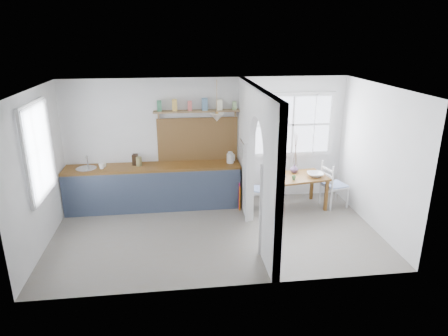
{
  "coord_description": "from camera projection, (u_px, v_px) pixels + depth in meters",
  "views": [
    {
      "loc": [
        -0.66,
        -6.41,
        3.43
      ],
      "look_at": [
        0.19,
        0.33,
        1.13
      ],
      "focal_mm": 32.0,
      "sensor_mm": 36.0,
      "label": 1
    }
  ],
  "objects": [
    {
      "name": "counter",
      "position": [
        154.0,
        186.0,
        8.17
      ],
      "size": [
        3.5,
        0.6,
        0.9
      ],
      "color": "brown",
      "rests_on": "floor"
    },
    {
      "name": "chair_right",
      "position": [
        335.0,
        184.0,
        8.19
      ],
      "size": [
        0.52,
        0.52,
        0.95
      ],
      "primitive_type": null,
      "rotation": [
        0.0,
        0.0,
        1.79
      ],
      "color": "silver",
      "rests_on": "floor"
    },
    {
      "name": "pendant_lamp",
      "position": [
        217.0,
        118.0,
        7.7
      ],
      "size": [
        0.26,
        0.26,
        0.16
      ],
      "primitive_type": "cone",
      "color": "silver",
      "rests_on": "ceiling"
    },
    {
      "name": "nook_window",
      "position": [
        293.0,
        125.0,
        8.37
      ],
      "size": [
        1.76,
        0.1,
        1.3
      ],
      "primitive_type": null,
      "color": "white",
      "rests_on": "walls"
    },
    {
      "name": "kettle",
      "position": [
        230.0,
        157.0,
        8.16
      ],
      "size": [
        0.23,
        0.2,
        0.23
      ],
      "primitive_type": null,
      "rotation": [
        0.0,
        0.0,
        0.25
      ],
      "color": "silver",
      "rests_on": "counter"
    },
    {
      "name": "mug_a",
      "position": [
        102.0,
        166.0,
        7.82
      ],
      "size": [
        0.14,
        0.14,
        0.11
      ],
      "primitive_type": "imported",
      "rotation": [
        0.0,
        0.0,
        0.2
      ],
      "color": "white",
      "rests_on": "counter"
    },
    {
      "name": "knife_block",
      "position": [
        135.0,
        160.0,
        8.04
      ],
      "size": [
        0.12,
        0.15,
        0.22
      ],
      "primitive_type": "cube",
      "rotation": [
        0.0,
        0.0,
        -0.14
      ],
      "color": "#331E10",
      "rests_on": "counter"
    },
    {
      "name": "utensil_rail",
      "position": [
        242.0,
        142.0,
        7.65
      ],
      "size": [
        0.02,
        0.5,
        0.02
      ],
      "primitive_type": "cylinder",
      "rotation": [
        1.57,
        0.0,
        0.0
      ],
      "color": "silver",
      "rests_on": "partition"
    },
    {
      "name": "towel_magenta",
      "position": [
        239.0,
        197.0,
        8.1
      ],
      "size": [
        0.02,
        0.03,
        0.58
      ],
      "primitive_type": "cube",
      "color": "#C00F5D",
      "rests_on": "counter"
    },
    {
      "name": "bowl",
      "position": [
        315.0,
        174.0,
        8.03
      ],
      "size": [
        0.33,
        0.33,
        0.08
      ],
      "primitive_type": "imported",
      "rotation": [
        0.0,
        0.0,
        -0.04
      ],
      "color": "silver",
      "rests_on": "dining_table"
    },
    {
      "name": "plate",
      "position": [
        281.0,
        176.0,
        8.03
      ],
      "size": [
        0.26,
        0.26,
        0.02
      ],
      "primitive_type": "cylinder",
      "rotation": [
        0.0,
        0.0,
        0.34
      ],
      "color": "black",
      "rests_on": "dining_table"
    },
    {
      "name": "vase",
      "position": [
        294.0,
        169.0,
        8.23
      ],
      "size": [
        0.22,
        0.22,
        0.17
      ],
      "primitive_type": "imported",
      "rotation": [
        0.0,
        0.0,
        -0.4
      ],
      "color": "#5C4365",
      "rests_on": "dining_table"
    },
    {
      "name": "mug_b",
      "position": [
        104.0,
        165.0,
        7.9
      ],
      "size": [
        0.14,
        0.14,
        0.09
      ],
      "primitive_type": "imported",
      "rotation": [
        0.0,
        0.0,
        0.27
      ],
      "color": "silver",
      "rests_on": "counter"
    },
    {
      "name": "walls",
      "position": [
        216.0,
        165.0,
        6.78
      ],
      "size": [
        5.81,
        3.21,
        2.6
      ],
      "color": "white",
      "rests_on": "floor"
    },
    {
      "name": "partition",
      "position": [
        256.0,
        154.0,
        6.87
      ],
      "size": [
        0.12,
        3.2,
        2.6
      ],
      "color": "white",
      "rests_on": "floor"
    },
    {
      "name": "kitchen_window",
      "position": [
        36.0,
        151.0,
        6.33
      ],
      "size": [
        0.1,
        1.16,
        1.5
      ],
      "primitive_type": null,
      "color": "white",
      "rests_on": "walls"
    },
    {
      "name": "floor",
      "position": [
        216.0,
        233.0,
        7.2
      ],
      "size": [
        5.8,
        3.2,
        0.01
      ],
      "primitive_type": "cube",
      "color": "#716859",
      "rests_on": "ground"
    },
    {
      "name": "ceiling",
      "position": [
        215.0,
        88.0,
        6.37
      ],
      "size": [
        5.8,
        3.2,
        0.01
      ],
      "primitive_type": "cube",
      "color": "white",
      "rests_on": "walls"
    },
    {
      "name": "chair_left",
      "position": [
        257.0,
        189.0,
        8.14
      ],
      "size": [
        0.48,
        0.48,
        0.82
      ],
      "primitive_type": null,
      "rotation": [
        0.0,
        0.0,
        -1.93
      ],
      "color": "silver",
      "rests_on": "floor"
    },
    {
      "name": "towel_orange",
      "position": [
        240.0,
        199.0,
        8.06
      ],
      "size": [
        0.02,
        0.03,
        0.53
      ],
      "primitive_type": "cube",
      "color": "#DD6207",
      "rests_on": "counter"
    },
    {
      "name": "shelf",
      "position": [
        197.0,
        109.0,
        7.94
      ],
      "size": [
        1.75,
        0.2,
        0.21
      ],
      "color": "#88684A",
      "rests_on": "walls"
    },
    {
      "name": "dining_table",
      "position": [
        297.0,
        192.0,
        8.18
      ],
      "size": [
        1.2,
        0.89,
        0.69
      ],
      "primitive_type": null,
      "rotation": [
        0.0,
        0.0,
        0.15
      ],
      "color": "brown",
      "rests_on": "floor"
    },
    {
      "name": "backsplash",
      "position": [
        198.0,
        139.0,
        8.22
      ],
      "size": [
        1.65,
        0.03,
        0.9
      ],
      "primitive_type": "cube",
      "color": "brown",
      "rests_on": "walls"
    },
    {
      "name": "table_cup",
      "position": [
        294.0,
        178.0,
        7.84
      ],
      "size": [
        0.1,
        0.1,
        0.08
      ],
      "primitive_type": "imported",
      "rotation": [
        0.0,
        0.0,
        -0.22
      ],
      "color": "#4E8756",
      "rests_on": "dining_table"
    },
    {
      "name": "sink",
      "position": [
        86.0,
        169.0,
        7.85
      ],
      "size": [
        0.4,
        0.4,
        0.02
      ],
      "primitive_type": "cylinder",
      "color": "silver",
      "rests_on": "counter"
    },
    {
      "name": "jar",
      "position": [
        139.0,
        161.0,
        7.98
      ],
      "size": [
        0.12,
        0.12,
        0.18
      ],
      "primitive_type": "cylinder",
      "rotation": [
        0.0,
        0.0,
        -0.02
      ],
      "color": "olive",
      "rests_on": "counter"
    }
  ]
}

